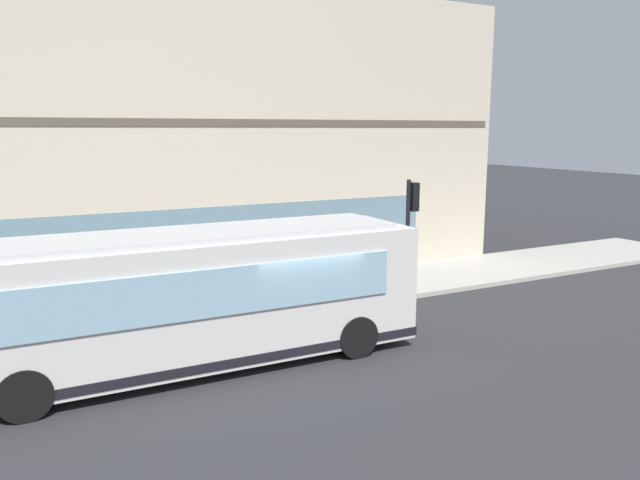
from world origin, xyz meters
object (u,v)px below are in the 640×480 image
(traffic_light_near_corner, at_px, (411,213))
(newspaper_vending_box, at_px, (242,276))
(city_bus_nearside, at_px, (198,299))
(fire_hydrant, at_px, (176,308))
(pedestrian_by_light_pole, at_px, (74,298))

(traffic_light_near_corner, height_order, newspaper_vending_box, traffic_light_near_corner)
(city_bus_nearside, bearing_deg, fire_hydrant, -4.55)
(traffic_light_near_corner, height_order, fire_hydrant, traffic_light_near_corner)
(fire_hydrant, relative_size, pedestrian_by_light_pole, 0.44)
(city_bus_nearside, xyz_separation_m, pedestrian_by_light_pole, (3.01, 2.29, -0.44))
(city_bus_nearside, distance_m, pedestrian_by_light_pole, 3.81)
(city_bus_nearside, distance_m, newspaper_vending_box, 6.13)
(traffic_light_near_corner, distance_m, pedestrian_by_light_pole, 10.16)
(city_bus_nearside, relative_size, fire_hydrant, 13.61)
(city_bus_nearside, relative_size, newspaper_vending_box, 11.19)
(traffic_light_near_corner, bearing_deg, city_bus_nearside, 109.58)
(city_bus_nearside, bearing_deg, newspaper_vending_box, -29.52)
(fire_hydrant, bearing_deg, traffic_light_near_corner, -91.75)
(city_bus_nearside, xyz_separation_m, fire_hydrant, (2.99, -0.24, -1.04))
(fire_hydrant, height_order, pedestrian_by_light_pole, pedestrian_by_light_pole)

